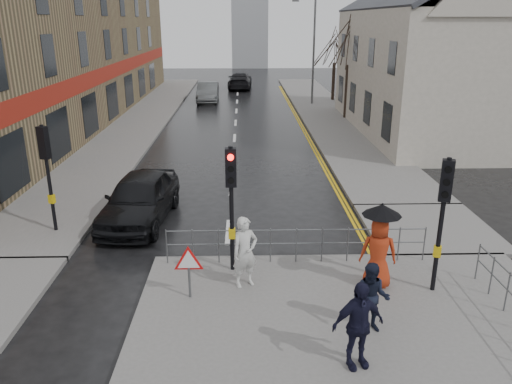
{
  "coord_description": "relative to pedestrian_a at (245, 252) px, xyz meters",
  "views": [
    {
      "loc": [
        0.53,
        -11.82,
        6.51
      ],
      "look_at": [
        0.9,
        3.02,
        1.35
      ],
      "focal_mm": 35.0,
      "sensor_mm": 36.0,
      "label": 1
    }
  ],
  "objects": [
    {
      "name": "traffic_signal_far_left",
      "position": [
        -6.04,
        3.65,
        1.4
      ],
      "size": [
        0.34,
        0.33,
        3.4
      ],
      "color": "black",
      "rests_on": "left_pavement"
    },
    {
      "name": "car_mid",
      "position": [
        -2.95,
        30.64,
        -0.26
      ],
      "size": [
        1.72,
        4.81,
        1.58
      ],
      "primitive_type": "imported",
      "rotation": [
        0.0,
        0.0,
        0.01
      ],
      "color": "#4D5052",
      "rests_on": "ground"
    },
    {
      "name": "pedestrian_d",
      "position": [
        2.12,
        -3.15,
        -0.01
      ],
      "size": [
        1.13,
        0.7,
        1.8
      ],
      "primitive_type": "imported",
      "rotation": [
        0.0,
        0.0,
        0.27
      ],
      "color": "black",
      "rests_on": "near_pavement"
    },
    {
      "name": "traffic_signal_near_left",
      "position": [
        -0.34,
        0.84,
        1.4
      ],
      "size": [
        0.28,
        0.27,
        3.4
      ],
      "color": "black",
      "rests_on": "near_pavement"
    },
    {
      "name": "building_left_terrace",
      "position": [
        -12.54,
        22.65,
        3.95
      ],
      "size": [
        8.0,
        42.0,
        10.0
      ],
      "primitive_type": "cube",
      "color": "olive",
      "rests_on": "ground"
    },
    {
      "name": "traffic_signal_near_right",
      "position": [
        4.66,
        -0.36,
        1.4
      ],
      "size": [
        0.34,
        0.33,
        3.4
      ],
      "color": "black",
      "rests_on": "near_pavement"
    },
    {
      "name": "near_pavement",
      "position": [
        2.46,
        -2.85,
        -0.98
      ],
      "size": [
        10.0,
        9.0,
        0.14
      ],
      "primitive_type": "cube",
      "color": "#605E5B",
      "rests_on": "ground"
    },
    {
      "name": "street_lamp",
      "position": [
        5.28,
        28.65,
        3.65
      ],
      "size": [
        1.83,
        0.25,
        8.0
      ],
      "color": "#595B5E",
      "rests_on": "right_pavement"
    },
    {
      "name": "car_far",
      "position": [
        -0.33,
        38.69,
        -0.26
      ],
      "size": [
        2.45,
        5.55,
        1.59
      ],
      "primitive_type": "imported",
      "rotation": [
        0.0,
        0.0,
        3.1
      ],
      "color": "black",
      "rests_on": "ground"
    },
    {
      "name": "car_parked",
      "position": [
        -3.52,
        4.65,
        -0.23
      ],
      "size": [
        2.39,
        4.99,
        1.64
      ],
      "primitive_type": "imported",
      "rotation": [
        0.0,
        0.0,
        -0.1
      ],
      "color": "black",
      "rests_on": "ground"
    },
    {
      "name": "warning_sign",
      "position": [
        -1.34,
        -0.56,
        -0.01
      ],
      "size": [
        0.8,
        0.07,
        1.35
      ],
      "color": "#595B5E",
      "rests_on": "near_pavement"
    },
    {
      "name": "ground",
      "position": [
        -0.54,
        0.65,
        -1.05
      ],
      "size": [
        120.0,
        120.0,
        0.0
      ],
      "primitive_type": "plane",
      "color": "black",
      "rests_on": "ground"
    },
    {
      "name": "tree_far",
      "position": [
        7.46,
        30.65,
        3.37
      ],
      "size": [
        2.4,
        2.4,
        5.64
      ],
      "color": "#2D2219",
      "rests_on": "right_pavement"
    },
    {
      "name": "left_pavement",
      "position": [
        -7.04,
        23.65,
        -0.98
      ],
      "size": [
        4.0,
        44.0,
        0.14
      ],
      "primitive_type": "cube",
      "color": "#605E5B",
      "rests_on": "ground"
    },
    {
      "name": "right_pavement",
      "position": [
        5.96,
        25.65,
        -0.98
      ],
      "size": [
        4.0,
        40.0,
        0.14
      ],
      "primitive_type": "cube",
      "color": "#605E5B",
      "rests_on": "ground"
    },
    {
      "name": "tree_near",
      "position": [
        6.96,
        22.65,
        4.08
      ],
      "size": [
        2.4,
        2.4,
        6.58
      ],
      "color": "#2D2219",
      "rests_on": "right_pavement"
    },
    {
      "name": "pedestrian_with_umbrella",
      "position": [
        3.29,
        -0.13,
        0.25
      ],
      "size": [
        0.99,
        0.96,
        2.19
      ],
      "color": "#A42D13",
      "rests_on": "near_pavement"
    },
    {
      "name": "church_tower",
      "position": [
        0.96,
        62.65,
        7.95
      ],
      "size": [
        5.0,
        5.0,
        18.0
      ],
      "primitive_type": "cube",
      "color": "#96989E",
      "rests_on": "ground"
    },
    {
      "name": "building_right_cream",
      "position": [
        11.46,
        18.65,
        3.73
      ],
      "size": [
        9.0,
        16.4,
        10.1
      ],
      "color": "beige",
      "rests_on": "ground"
    },
    {
      "name": "pavement_bridge_right",
      "position": [
        5.96,
        3.65,
        -0.98
      ],
      "size": [
        4.0,
        4.2,
        0.14
      ],
      "primitive_type": "cube",
      "color": "#605E5B",
      "rests_on": "ground"
    },
    {
      "name": "guard_railing_front",
      "position": [
        1.41,
        1.25,
        -0.19
      ],
      "size": [
        7.14,
        0.04,
        1.0
      ],
      "color": "#595B5E",
      "rests_on": "near_pavement"
    },
    {
      "name": "pedestrian_b",
      "position": [
        2.68,
        -1.99,
        -0.13
      ],
      "size": [
        0.92,
        0.82,
        1.56
      ],
      "primitive_type": "imported",
      "rotation": [
        0.0,
        0.0,
        -0.35
      ],
      "color": "black",
      "rests_on": "near_pavement"
    },
    {
      "name": "pedestrian_a",
      "position": [
        0.0,
        0.0,
        0.0
      ],
      "size": [
        0.79,
        0.69,
        1.83
      ],
      "primitive_type": "imported",
      "rotation": [
        0.0,
        0.0,
        0.47
      ],
      "color": "silver",
      "rests_on": "near_pavement"
    }
  ]
}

